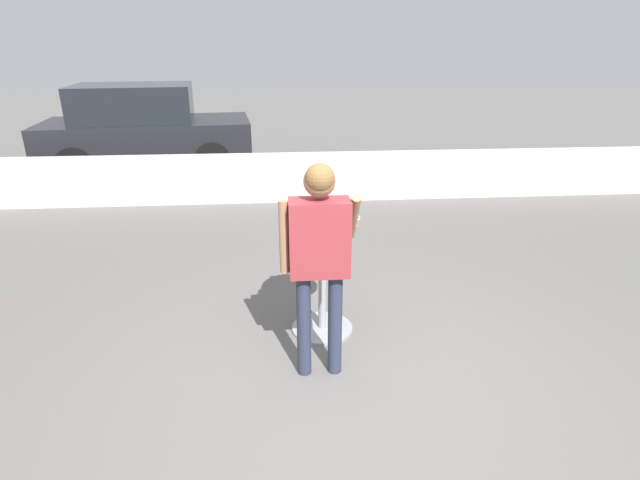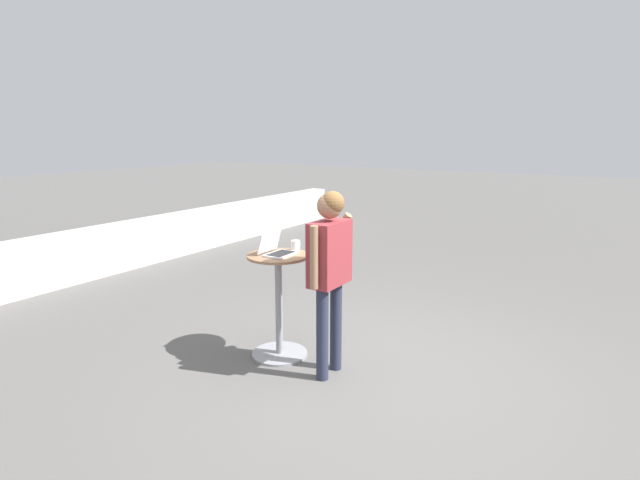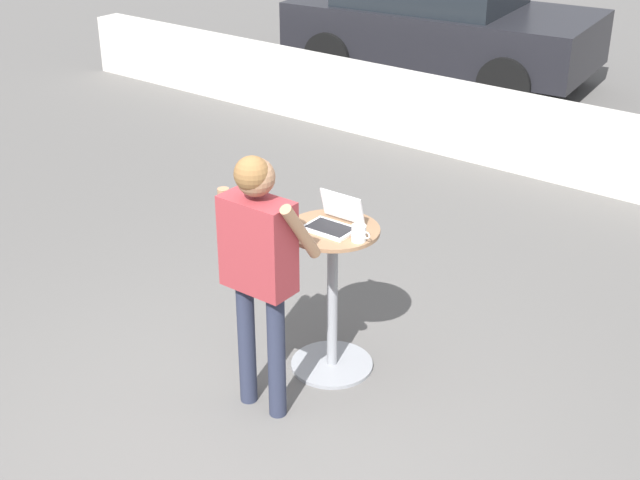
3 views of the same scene
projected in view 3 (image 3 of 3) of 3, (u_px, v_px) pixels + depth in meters
The scene contains 7 objects.
ground_plane at pixel (253, 445), 5.31m from camera, with size 50.00×50.00×0.00m, color #5B5956.
pavement_kerb at pixel (592, 149), 8.75m from camera, with size 14.26×0.35×0.76m.
cafe_table at pixel (332, 296), 5.81m from camera, with size 0.60×0.60×1.04m.
laptop at pixel (334, 221), 5.59m from camera, with size 0.31×0.28×0.21m.
coffee_mug at pixel (359, 233), 5.41m from camera, with size 0.13×0.09×0.10m.
standing_person at pixel (258, 254), 5.17m from camera, with size 0.58×0.37×1.70m.
parked_car_near_street at pixel (439, 17), 11.93m from camera, with size 4.21×2.34×1.69m.
Camera 3 is at (2.88, -3.11, 3.45)m, focal length 50.00 mm.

